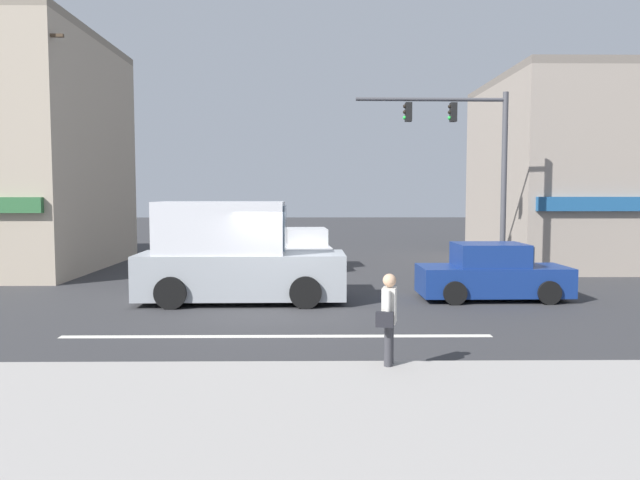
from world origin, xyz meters
TOP-DOWN VIEW (x-y plane):
  - ground_plane at (0.00, 0.00)m, footprint 120.00×120.00m
  - lane_marking_stripe at (0.00, -3.50)m, footprint 9.00×0.24m
  - sidewalk_curb at (0.00, -8.50)m, footprint 40.00×5.00m
  - building_right_corner at (13.72, 9.99)m, footprint 10.74×9.13m
  - utility_pole_near_left at (-7.81, 3.90)m, footprint 1.40×0.22m
  - traffic_light_mast at (5.96, 3.77)m, footprint 4.89×0.29m
  - box_truck_crossing_leftbound at (-1.38, 0.63)m, footprint 5.62×2.29m
  - sedan_crossing_rightbound at (0.52, 8.58)m, footprint 2.10×4.21m
  - sedan_approaching_near at (5.79, 0.97)m, footprint 4.12×1.93m
  - pedestrian_foreground_with_bag at (2.00, -6.26)m, footprint 0.41×0.67m

SIDE VIEW (x-z plane):
  - ground_plane at x=0.00m, z-range 0.00..0.00m
  - lane_marking_stripe at x=0.00m, z-range 0.00..0.01m
  - sidewalk_curb at x=0.00m, z-range 0.00..0.16m
  - sedan_crossing_rightbound at x=0.52m, z-range -0.08..1.50m
  - sedan_approaching_near at x=5.79m, z-range -0.08..1.50m
  - pedestrian_foreground_with_bag at x=2.00m, z-range 0.12..1.79m
  - box_truck_crossing_leftbound at x=-1.38m, z-range -0.12..2.63m
  - building_right_corner at x=13.72m, z-range 0.00..7.76m
  - traffic_light_mast at x=5.96m, z-range 1.08..7.28m
  - utility_pole_near_left at x=-7.81m, z-range 0.15..8.49m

